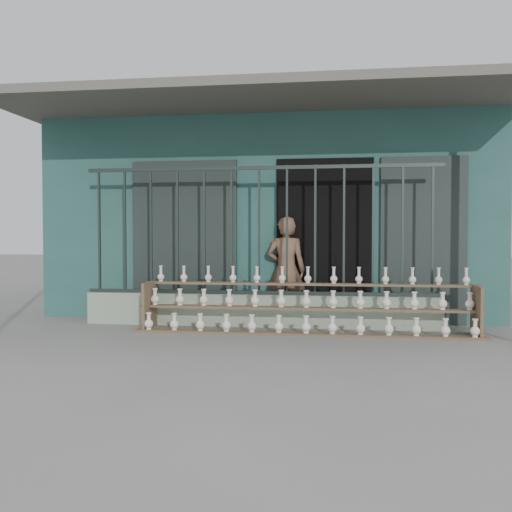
# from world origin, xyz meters

# --- Properties ---
(ground) EXTENTS (60.00, 60.00, 0.00)m
(ground) POSITION_xyz_m (0.00, 0.00, 0.00)
(ground) COLOR slate
(workshop_building) EXTENTS (7.40, 6.60, 3.21)m
(workshop_building) POSITION_xyz_m (0.00, 4.23, 1.62)
(workshop_building) COLOR #285550
(workshop_building) RESTS_ON ground
(parapet_wall) EXTENTS (5.00, 0.20, 0.45)m
(parapet_wall) POSITION_xyz_m (0.00, 1.30, 0.23)
(parapet_wall) COLOR #97A890
(parapet_wall) RESTS_ON ground
(security_fence) EXTENTS (5.00, 0.04, 1.80)m
(security_fence) POSITION_xyz_m (-0.00, 1.30, 1.35)
(security_fence) COLOR #283330
(security_fence) RESTS_ON parapet_wall
(shelf_rack) EXTENTS (4.50, 0.68, 0.85)m
(shelf_rack) POSITION_xyz_m (0.69, 0.88, 0.36)
(shelf_rack) COLOR brown
(shelf_rack) RESTS_ON ground
(elderly_woman) EXTENTS (0.58, 0.39, 1.55)m
(elderly_woman) POSITION_xyz_m (0.35, 1.65, 0.78)
(elderly_woman) COLOR brown
(elderly_woman) RESTS_ON ground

